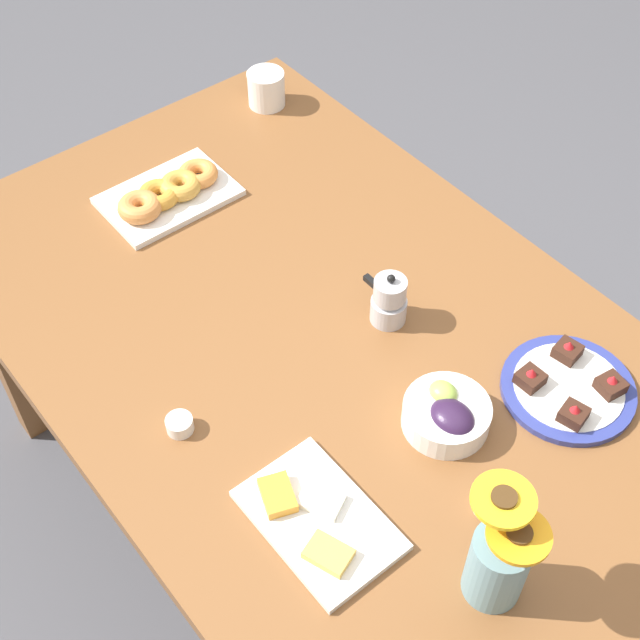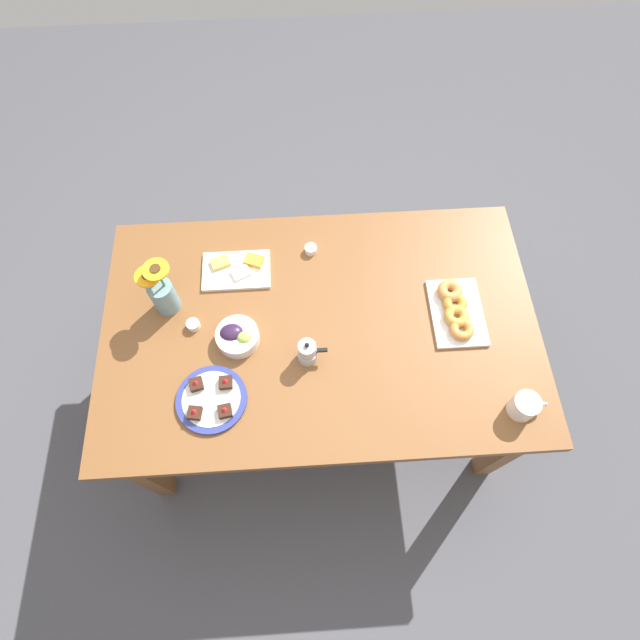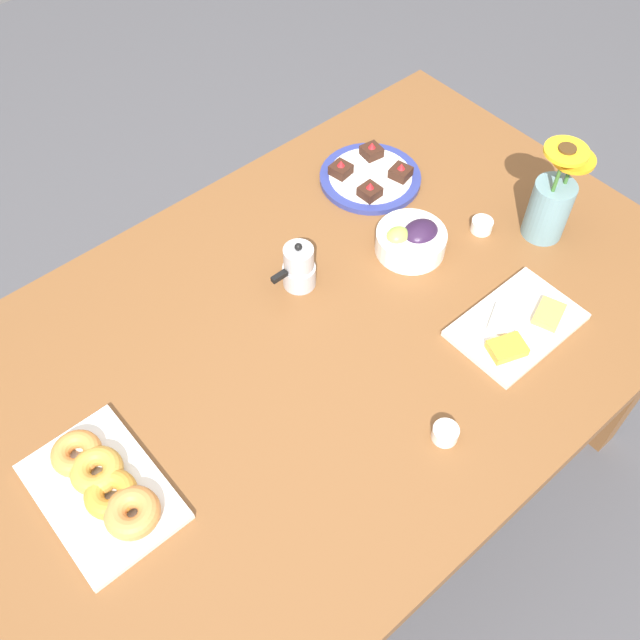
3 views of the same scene
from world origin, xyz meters
name	(u,v)px [view 2 (image 2 of 3)]	position (x,y,z in m)	size (l,w,h in m)	color
ground_plane	(320,390)	(0.00, 0.00, 0.00)	(6.00, 6.00, 0.00)	#4C4C51
dining_table	(320,335)	(0.00, 0.00, 0.65)	(1.60, 1.00, 0.74)	brown
coffee_mug	(524,406)	(0.65, -0.36, 0.78)	(0.12, 0.09, 0.09)	white
grape_bowl	(237,336)	(-0.30, -0.04, 0.77)	(0.15, 0.15, 0.07)	white
cheese_platter	(237,269)	(-0.30, 0.25, 0.75)	(0.26, 0.17, 0.03)	white
croissant_platter	(456,310)	(0.50, 0.02, 0.76)	(0.19, 0.28, 0.05)	white
jam_cup_honey	(193,325)	(-0.46, 0.02, 0.76)	(0.05, 0.05, 0.03)	white
jam_cup_berry	(311,249)	(-0.02, 0.33, 0.76)	(0.05, 0.05, 0.03)	white
dessert_plate	(211,399)	(-0.39, -0.26, 0.75)	(0.24, 0.24, 0.05)	navy
flower_vase	(163,294)	(-0.56, 0.11, 0.83)	(0.13, 0.10, 0.25)	#6B939E
moka_pot	(308,352)	(-0.05, -0.13, 0.79)	(0.11, 0.07, 0.12)	#B7B7BC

